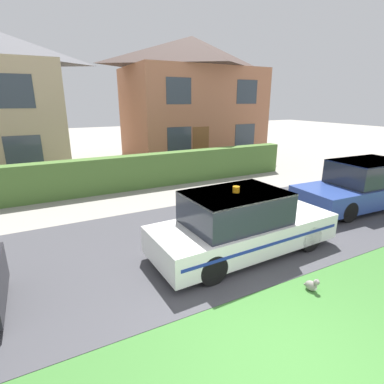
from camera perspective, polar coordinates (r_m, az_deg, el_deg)
The scene contains 8 objects.
ground_plane at distance 4.99m, azimuth 16.68°, elevation -28.16°, with size 80.00×80.00×0.00m, color gray.
road_strip at distance 7.68m, azimuth -4.19°, elevation -9.90°, with size 28.00×5.13×0.01m, color #424247.
lawn_verge at distance 5.09m, azimuth 14.79°, elevation -26.76°, with size 28.00×2.31×0.01m, color #3D7533.
garden_hedge at distance 12.61m, azimuth -7.88°, elevation 4.10°, with size 13.24×0.58×1.37m, color #4C7233.
police_car at distance 7.10m, azimuth 9.34°, elevation -6.07°, with size 4.54×1.88×1.65m.
cat at distance 6.39m, azimuth 21.91°, elevation -16.14°, with size 0.21×0.34×0.29m.
neighbour_car_far at distance 11.49m, azimuth 29.56°, elevation 1.10°, with size 4.51×1.94×1.58m.
house_right at distance 19.38m, azimuth 0.01°, elevation 17.45°, with size 8.19×5.62×7.08m.
Camera 1 is at (-2.66, -2.38, 3.49)m, focal length 28.00 mm.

